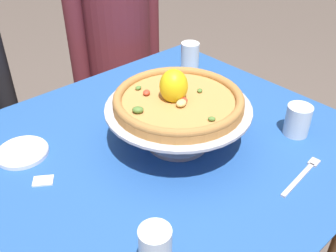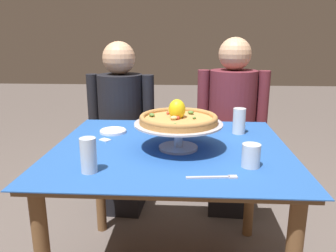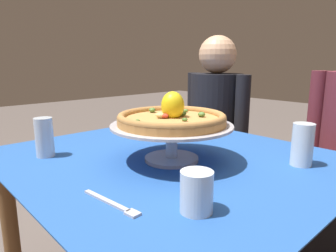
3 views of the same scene
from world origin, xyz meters
name	(u,v)px [view 3 (image 3 of 3)]	position (x,y,z in m)	size (l,w,h in m)	color
dining_table	(170,184)	(0.00, 0.00, 0.61)	(1.09, 0.99, 0.71)	brown
pizza_stand	(172,134)	(0.04, -0.02, 0.81)	(0.40, 0.40, 0.12)	#B7B7C1
pizza	(172,117)	(0.04, -0.02, 0.86)	(0.35, 0.35, 0.11)	#BC8447
water_glass_back_right	(302,147)	(0.35, 0.25, 0.77)	(0.07, 0.07, 0.14)	silver
water_glass_front_right	(197,194)	(0.33, -0.22, 0.75)	(0.07, 0.07, 0.09)	silver
water_glass_front_left	(45,140)	(-0.29, -0.32, 0.77)	(0.06, 0.06, 0.14)	silver
side_plate	(158,129)	(-0.32, 0.22, 0.72)	(0.14, 0.14, 0.02)	white
dinner_fork	(113,204)	(0.18, -0.34, 0.72)	(0.19, 0.04, 0.01)	#B7B7C1
sugar_packet	(133,135)	(-0.33, 0.08, 0.72)	(0.05, 0.04, 0.01)	white
diner_left	(215,142)	(-0.38, 0.73, 0.56)	(0.46, 0.34, 1.18)	black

